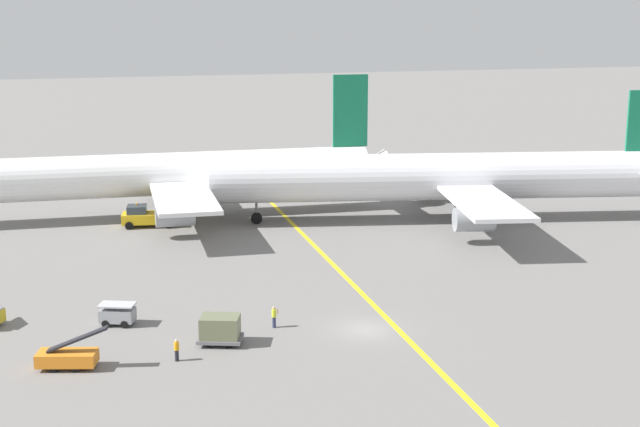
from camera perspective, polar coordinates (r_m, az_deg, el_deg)
ground_plane at (r=68.16m, az=2.96°, el=-7.51°), size 600.00×600.00×0.00m
taxiway_stripe at (r=78.02m, az=2.40°, el=-4.87°), size 7.54×119.82×0.01m
airliner_at_gate_left at (r=106.18m, az=-10.47°, el=2.47°), size 57.63×39.35×16.59m
airliner_being_pushed at (r=103.51m, az=7.87°, el=2.35°), size 57.78×39.96×15.14m
pushback_tug at (r=102.35m, az=-11.16°, el=-0.18°), size 9.38×4.03×2.77m
gse_baggage_cart_near_cluster at (r=70.50m, az=-13.01°, el=-6.39°), size 3.13×2.52×1.71m
gse_belt_loader_portside at (r=63.00m, az=-16.06°, el=-8.94°), size 5.07×2.90×3.02m
gse_container_dolly_flat at (r=65.13m, az=-6.50°, el=-7.46°), size 3.78×3.20×2.15m
ground_crew_marshaller_foreground at (r=62.63m, az=-9.30°, el=-8.72°), size 0.36×0.36×1.60m
ground_crew_wing_walker_right at (r=68.22m, az=-3.00°, el=-6.70°), size 0.50×0.36×1.71m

